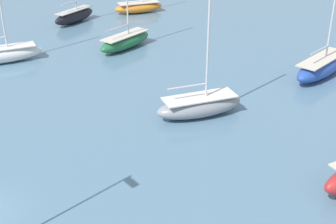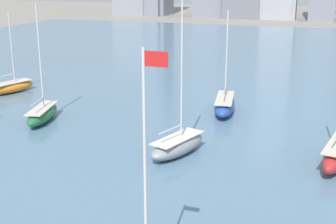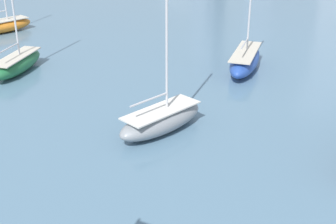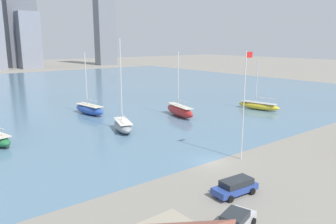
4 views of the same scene
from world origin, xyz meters
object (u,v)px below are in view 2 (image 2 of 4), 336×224
Objects in this scene: sailboat_gray at (178,145)px; sailboat_green at (42,114)px; flag_pole at (146,178)px; sailboat_blue at (225,105)px; sailboat_orange at (12,87)px.

sailboat_green is (-18.24, 5.02, -0.05)m from sailboat_gray.
sailboat_green is (-23.21, 25.82, -6.31)m from flag_pole.
sailboat_blue is 31.67m from sailboat_orange.
flag_pole is 1.00× the size of sailboat_green.
sailboat_green is at bearing -24.10° from sailboat_orange.
sailboat_orange is (-31.67, 0.33, -0.18)m from sailboat_blue.
sailboat_orange is at bearing 171.15° from sailboat_gray.
sailboat_gray is 15.49m from sailboat_blue.
sailboat_orange is at bearing 125.10° from sailboat_green.
sailboat_gray reaches higher than flag_pole.
sailboat_green is at bearing -176.84° from sailboat_gray.
sailboat_orange is at bearing 171.11° from sailboat_blue.
sailboat_gray reaches higher than sailboat_orange.
sailboat_gray is at bearing 103.45° from flag_pole.
sailboat_blue is 1.09× the size of sailboat_orange.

